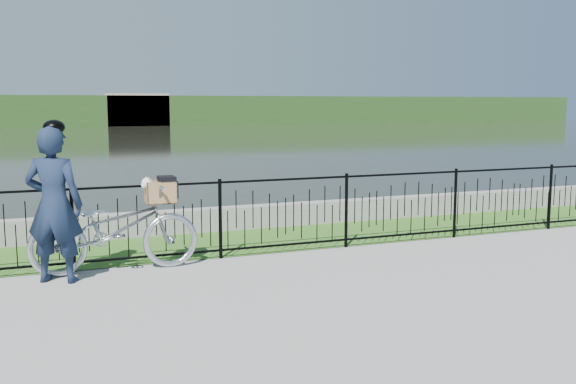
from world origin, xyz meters
name	(u,v)px	position (x,y,z in m)	size (l,w,h in m)	color
ground	(331,280)	(0.00, 0.00, 0.00)	(120.00, 120.00, 0.00)	gray
grass_strip	(264,239)	(0.00, 2.60, 0.00)	(60.00, 2.00, 0.01)	#35621E
water	(98,141)	(0.00, 33.00, 0.00)	(120.00, 120.00, 0.00)	black
quay_wall	(245,217)	(0.00, 3.60, 0.20)	(60.00, 0.30, 0.40)	gray
fence	(286,215)	(0.00, 1.60, 0.58)	(14.00, 0.06, 1.15)	black
far_treeline	(73,111)	(0.00, 60.00, 1.50)	(120.00, 6.00, 3.00)	#25461B
far_building_right	(137,110)	(6.00, 58.50, 1.60)	(6.00, 3.00, 3.20)	gray
bicycle_rig	(116,228)	(-2.47, 1.40, 0.58)	(2.18, 0.76, 1.26)	#ADB3B9
cyclist	(54,203)	(-3.22, 1.16, 0.99)	(0.84, 0.72, 2.01)	#131E34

